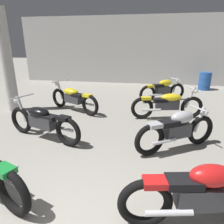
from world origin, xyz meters
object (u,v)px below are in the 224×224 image
at_px(motorcycle_left_row_1, 42,121).
at_px(motorcycle_left_row_2, 73,98).
at_px(support_pillar, 7,62).
at_px(motorcycle_right_row_0, 201,194).
at_px(motorcycle_right_row_3, 163,90).
at_px(motorcycle_right_row_1, 177,129).
at_px(motorcycle_right_row_2, 168,104).
at_px(oil_drum, 205,81).

bearing_deg(motorcycle_left_row_1, motorcycle_left_row_2, 90.84).
xyz_separation_m(support_pillar, motorcycle_left_row_2, (2.04, 0.25, -1.15)).
distance_m(motorcycle_right_row_0, motorcycle_right_row_3, 5.80).
bearing_deg(motorcycle_left_row_2, motorcycle_left_row_1, -89.16).
relative_size(support_pillar, motorcycle_left_row_2, 1.62).
relative_size(motorcycle_right_row_1, motorcycle_right_row_2, 0.81).
relative_size(motorcycle_left_row_1, motorcycle_right_row_2, 0.98).
relative_size(motorcycle_left_row_2, motorcycle_right_row_0, 1.01).
bearing_deg(motorcycle_right_row_0, motorcycle_right_row_2, 91.04).
height_order(support_pillar, motorcycle_left_row_2, support_pillar).
bearing_deg(oil_drum, motorcycle_left_row_1, -128.49).
bearing_deg(motorcycle_right_row_1, support_pillar, 160.11).
relative_size(motorcycle_left_row_2, oil_drum, 2.32).
xyz_separation_m(support_pillar, motorcycle_right_row_3, (5.03, 2.03, -1.14)).
relative_size(motorcycle_left_row_1, motorcycle_right_row_1, 1.21).
distance_m(motorcycle_left_row_1, motorcycle_right_row_2, 3.56).
bearing_deg(motorcycle_right_row_3, motorcycle_right_row_2, -89.25).
bearing_deg(motorcycle_left_row_1, oil_drum, 51.51).
bearing_deg(motorcycle_left_row_1, motorcycle_right_row_2, 32.92).
xyz_separation_m(motorcycle_left_row_1, oil_drum, (5.10, 6.42, -0.03)).
bearing_deg(oil_drum, support_pillar, -147.56).
height_order(motorcycle_left_row_2, motorcycle_right_row_3, motorcycle_left_row_2).
xyz_separation_m(motorcycle_left_row_2, oil_drum, (5.13, 4.31, -0.03)).
distance_m(motorcycle_right_row_2, oil_drum, 4.96).
height_order(motorcycle_right_row_2, motorcycle_right_row_3, motorcycle_right_row_2).
height_order(motorcycle_right_row_1, motorcycle_right_row_2, motorcycle_right_row_2).
distance_m(motorcycle_left_row_1, motorcycle_right_row_1, 3.02).
distance_m(support_pillar, motorcycle_right_row_2, 5.18).
relative_size(motorcycle_left_row_1, motorcycle_right_row_3, 1.17).
bearing_deg(motorcycle_left_row_2, oil_drum, 39.99).
xyz_separation_m(motorcycle_left_row_1, motorcycle_left_row_2, (-0.03, 2.11, 0.00)).
height_order(motorcycle_right_row_0, motorcycle_right_row_1, same).
height_order(support_pillar, motorcycle_right_row_3, support_pillar).
height_order(support_pillar, motorcycle_right_row_0, support_pillar).
height_order(support_pillar, motorcycle_right_row_2, support_pillar).
bearing_deg(oil_drum, motorcycle_right_row_0, -103.82).
bearing_deg(motorcycle_left_row_2, support_pillar, -172.99).
bearing_deg(motorcycle_left_row_2, motorcycle_right_row_3, 30.77).
distance_m(motorcycle_left_row_2, motorcycle_right_row_0, 5.07).
relative_size(support_pillar, oil_drum, 3.76).
height_order(motorcycle_left_row_2, oil_drum, motorcycle_left_row_2).
xyz_separation_m(motorcycle_right_row_1, motorcycle_right_row_2, (-0.04, 1.91, -0.01)).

